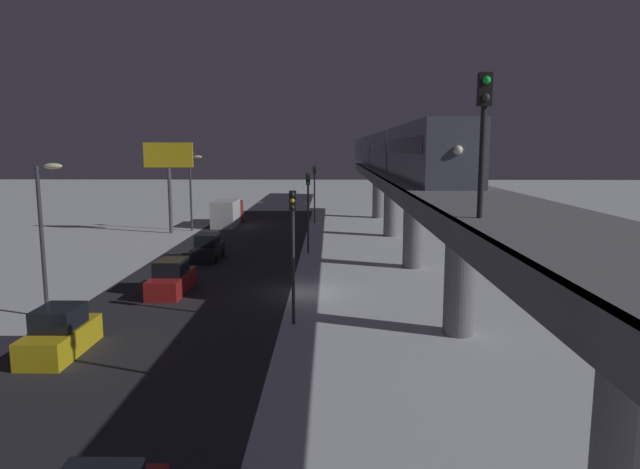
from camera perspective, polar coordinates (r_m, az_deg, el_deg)
ground_plane at (r=33.27m, az=-1.70°, el=-5.87°), size 240.00×240.00×0.00m
avenue_asphalt at (r=34.15m, az=-12.34°, el=-5.68°), size 11.00×87.19×0.01m
elevated_railway at (r=32.81m, az=11.13°, el=3.54°), size 5.00×87.19×6.40m
subway_train at (r=63.45m, az=6.37°, el=8.46°), size 2.94×74.07×3.40m
rail_signal at (r=16.57m, az=16.13°, el=11.01°), size 0.36×0.41×4.00m
sedan_black at (r=43.61m, az=-11.23°, el=-1.49°), size 1.91×4.20×1.97m
sedan_red at (r=34.25m, az=-14.70°, el=-4.36°), size 1.80×4.78×1.97m
sedan_yellow at (r=25.82m, az=-24.68°, el=-9.16°), size 1.80×4.21×1.97m
box_truck at (r=62.82m, az=-9.30°, el=2.16°), size 2.40×7.40×2.80m
traffic_light_near at (r=26.61m, az=-2.74°, el=-0.32°), size 0.32×0.44×6.40m
traffic_light_mid at (r=44.96m, az=-1.20°, el=3.37°), size 0.32×0.44×6.40m
traffic_light_far at (r=63.40m, az=-0.56°, el=4.91°), size 0.32×0.44×6.40m
commercial_billboard at (r=57.68m, az=-14.98°, el=6.87°), size 4.80×0.36×8.90m
street_lamp_near at (r=30.73m, az=-25.91°, el=1.18°), size 1.35×0.44×7.65m
street_lamp_far at (r=58.94m, az=-12.69°, el=5.02°), size 1.35×0.44×7.65m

